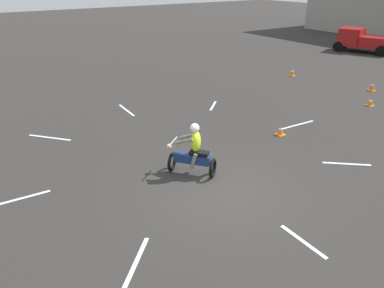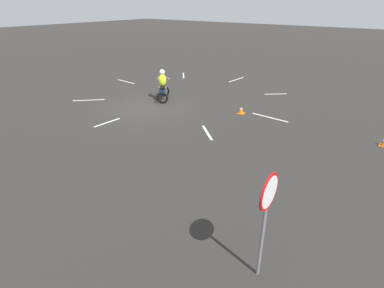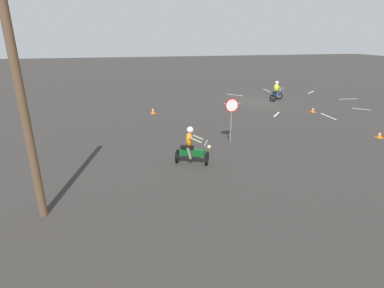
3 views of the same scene
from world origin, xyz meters
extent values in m
plane|color=#2D2B28|center=(0.00, 0.00, 0.00)|extent=(120.00, 120.00, 0.00)
torus|color=black|center=(-1.87, -0.54, 0.30)|extent=(0.45, 0.54, 0.60)
torus|color=black|center=(-0.84, 0.25, 0.30)|extent=(0.45, 0.54, 0.60)
cube|color=navy|center=(-1.35, -0.14, 0.52)|extent=(1.02, 0.86, 0.28)
cube|color=black|center=(-1.18, -0.01, 0.74)|extent=(0.60, 0.55, 0.10)
cylinder|color=silver|center=(-1.83, -0.51, 1.00)|extent=(0.46, 0.58, 0.04)
sphere|color=#F2E08C|center=(-1.93, -0.59, 0.82)|extent=(0.22, 0.22, 0.16)
ellipsoid|color=#CCEA26|center=(-1.26, -0.07, 1.10)|extent=(0.47, 0.49, 0.64)
cylinder|color=slate|center=(-1.62, -0.10, 1.15)|extent=(0.49, 0.41, 0.27)
cylinder|color=slate|center=(-1.37, -0.41, 1.15)|extent=(0.49, 0.41, 0.27)
cylinder|color=slate|center=(-1.36, 0.03, 0.52)|extent=(0.27, 0.25, 0.51)
cylinder|color=slate|center=(-1.19, -0.19, 0.52)|extent=(0.27, 0.25, 0.51)
sphere|color=white|center=(-1.29, -0.10, 1.52)|extent=(0.39, 0.39, 0.28)
cylinder|color=slate|center=(6.14, 9.11, 1.10)|extent=(0.07, 0.07, 2.20)
cylinder|color=red|center=(6.14, 9.13, 1.95)|extent=(0.70, 0.03, 0.70)
cylinder|color=white|center=(6.14, 9.14, 1.95)|extent=(0.60, 0.01, 0.60)
cube|color=orange|center=(-2.00, 10.29, 0.01)|extent=(0.32, 0.32, 0.03)
cube|color=orange|center=(-1.93, 4.32, 0.01)|extent=(0.32, 0.32, 0.03)
cone|color=orange|center=(-1.93, 4.32, 0.19)|extent=(0.24, 0.24, 0.32)
cylinder|color=white|center=(-1.93, 4.32, 0.24)|extent=(0.13, 0.13, 0.05)
cube|color=silver|center=(2.70, 0.16, 0.00)|extent=(1.37, 0.16, 0.01)
cube|color=silver|center=(0.94, 4.33, 0.00)|extent=(1.08, 1.19, 0.01)
cube|color=silver|center=(-2.26, 5.65, 0.00)|extent=(0.20, 1.79, 0.01)
cube|color=silver|center=(-6.10, 4.30, 0.00)|extent=(0.95, 1.04, 0.01)
cube|color=silver|center=(-7.83, 0.74, 0.00)|extent=(1.73, 0.21, 0.01)
cube|color=silver|center=(-6.64, -2.96, 0.00)|extent=(1.43, 1.20, 0.01)
cube|color=silver|center=(-2.86, -4.87, 0.00)|extent=(0.20, 1.74, 0.01)
cube|color=silver|center=(1.17, -3.33, 0.00)|extent=(1.26, 1.26, 0.01)
camera|label=1|loc=(6.90, -5.82, 5.59)|focal=35.00mm
camera|label=2|loc=(10.30, 10.64, 4.88)|focal=28.00mm
camera|label=3|loc=(11.41, 23.01, 5.22)|focal=28.00mm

